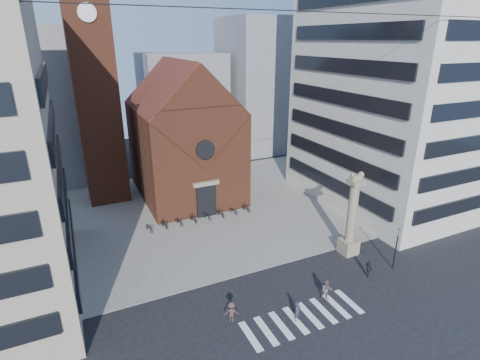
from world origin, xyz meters
name	(u,v)px	position (x,y,z in m)	size (l,w,h in m)	color
ground	(277,297)	(0.00, 0.00, 0.00)	(120.00, 120.00, 0.00)	black
piazza	(201,209)	(0.00, 19.00, 0.03)	(46.00, 30.00, 0.05)	gray
zebra_crossing	(303,318)	(0.55, -3.00, 0.01)	(10.20, 3.20, 0.01)	white
church	(184,138)	(0.00, 25.04, 7.98)	(12.00, 16.65, 18.00)	brown
campanile	(94,79)	(-10.00, 28.00, 15.74)	(5.50, 5.50, 31.20)	brown
building_right	(403,77)	(24.00, 12.00, 16.00)	(18.00, 22.00, 32.00)	beige
bg_block_left	(17,108)	(-20.00, 40.00, 11.00)	(16.00, 14.00, 22.00)	gray
bg_block_mid	(183,104)	(6.00, 45.00, 9.00)	(14.00, 12.00, 18.00)	gray
bg_block_right	(267,85)	(22.00, 42.00, 12.00)	(16.00, 14.00, 24.00)	gray
lion_column	(351,222)	(10.01, 3.00, 3.46)	(1.63, 1.60, 8.68)	gray
traffic_light	(396,247)	(12.00, -1.00, 2.29)	(0.13, 0.16, 4.30)	black
pedestrian_0	(297,311)	(0.00, -3.00, 0.81)	(0.59, 0.39, 1.62)	#2F2A3A
pedestrian_1	(326,290)	(3.50, -1.97, 0.93)	(0.90, 0.70, 1.86)	#5F4D4C
pedestrian_2	(369,268)	(9.00, -0.97, 0.85)	(1.00, 0.42, 1.71)	#26272E
pedestrian_3	(232,312)	(-4.61, -0.99, 0.86)	(1.11, 0.64, 1.73)	#412F2B
scooter_0	(149,227)	(-7.20, 16.07, 0.51)	(0.61, 1.74, 0.92)	black
scooter_1	(164,224)	(-5.47, 16.07, 0.56)	(0.48, 1.69, 1.02)	black
scooter_2	(179,221)	(-3.74, 16.07, 0.51)	(0.61, 1.74, 0.92)	black
scooter_3	(193,218)	(-2.01, 16.07, 0.56)	(0.48, 1.69, 1.02)	black
scooter_4	(207,216)	(-0.28, 16.07, 0.51)	(0.61, 1.74, 0.92)	black
scooter_5	(220,213)	(1.46, 16.07, 0.56)	(0.48, 1.69, 1.02)	black
scooter_6	(233,210)	(3.19, 16.07, 0.51)	(0.61, 1.74, 0.92)	black
scooter_7	(246,207)	(4.92, 16.07, 0.56)	(0.48, 1.69, 1.02)	black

